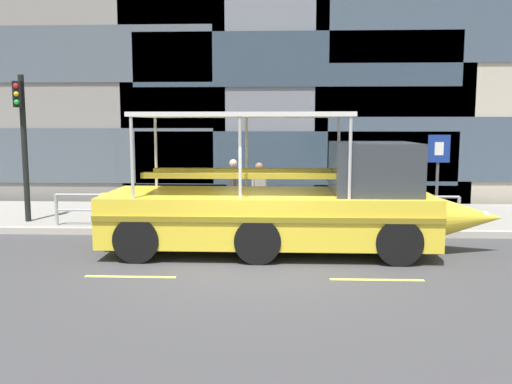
{
  "coord_description": "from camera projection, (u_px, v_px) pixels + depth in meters",
  "views": [
    {
      "loc": [
        0.51,
        -11.03,
        2.97
      ],
      "look_at": [
        -0.06,
        2.19,
        1.3
      ],
      "focal_mm": 37.75,
      "sensor_mm": 36.0,
      "label": 1
    }
  ],
  "objects": [
    {
      "name": "ground_plane",
      "position": [
        254.0,
        266.0,
        11.32
      ],
      "size": [
        120.0,
        120.0,
        0.0
      ],
      "primitive_type": "plane",
      "color": "#3D3D3F"
    },
    {
      "name": "lane_centreline",
      "position": [
        252.0,
        278.0,
        10.43
      ],
      "size": [
        25.8,
        0.12,
        0.01
      ],
      "color": "#DBD64C",
      "rests_on": "ground_plane"
    },
    {
      "name": "curb_edge",
      "position": [
        260.0,
        232.0,
        14.4
      ],
      "size": [
        32.0,
        0.18,
        0.18
      ],
      "primitive_type": "cube",
      "color": "#B2ADA3",
      "rests_on": "ground_plane"
    },
    {
      "name": "pedestrian_mid_right",
      "position": [
        233.0,
        182.0,
        16.14
      ],
      "size": [
        0.35,
        0.42,
        1.75
      ],
      "color": "#1E2338",
      "rests_on": "sidewalk"
    },
    {
      "name": "parking_sign",
      "position": [
        438.0,
        164.0,
        14.87
      ],
      "size": [
        0.6,
        0.12,
        2.5
      ],
      "color": "#4C4F54",
      "rests_on": "sidewalk"
    },
    {
      "name": "pedestrian_near_bow",
      "position": [
        365.0,
        187.0,
        16.06
      ],
      "size": [
        0.31,
        0.37,
        1.56
      ],
      "color": "black",
      "rests_on": "sidewalk"
    },
    {
      "name": "traffic_light_pole",
      "position": [
        23.0,
        134.0,
        15.19
      ],
      "size": [
        0.24,
        0.46,
        4.17
      ],
      "color": "black",
      "rests_on": "sidewalk"
    },
    {
      "name": "curb_guardrail",
      "position": [
        254.0,
        206.0,
        14.65
      ],
      "size": [
        11.09,
        0.09,
        0.89
      ],
      "color": "#9EA0A8",
      "rests_on": "sidewalk"
    },
    {
      "name": "pedestrian_mid_left",
      "position": [
        259.0,
        186.0,
        15.62
      ],
      "size": [
        0.42,
        0.32,
        1.69
      ],
      "color": "#1E2338",
      "rests_on": "sidewalk"
    },
    {
      "name": "sidewalk",
      "position": [
        263.0,
        217.0,
        16.86
      ],
      "size": [
        32.0,
        4.8,
        0.18
      ],
      "primitive_type": "cube",
      "color": "gray",
      "rests_on": "ground_plane"
    },
    {
      "name": "duck_tour_boat",
      "position": [
        291.0,
        206.0,
        12.51
      ],
      "size": [
        9.32,
        2.61,
        3.23
      ],
      "color": "yellow",
      "rests_on": "ground_plane"
    }
  ]
}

